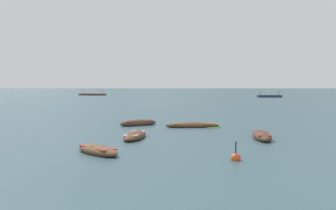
{
  "coord_description": "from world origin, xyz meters",
  "views": [
    {
      "loc": [
        1.94,
        -6.94,
        3.31
      ],
      "look_at": [
        -3.73,
        49.26,
        0.7
      ],
      "focal_mm": 41.41,
      "sensor_mm": 36.0,
      "label": 1
    }
  ],
  "objects_px": {
    "rowboat_2": "(135,136)",
    "rowboat_3": "(192,125)",
    "rowboat_4": "(262,136)",
    "ferry_0": "(269,96)",
    "rowboat_6": "(98,150)",
    "mooring_buoy": "(236,158)",
    "rowboat_0": "(138,123)",
    "ferry_1": "(93,94)"
  },
  "relations": [
    {
      "from": "rowboat_3",
      "to": "rowboat_6",
      "type": "height_order",
      "value": "rowboat_6"
    },
    {
      "from": "rowboat_3",
      "to": "ferry_0",
      "type": "bearing_deg",
      "value": 77.5
    },
    {
      "from": "rowboat_0",
      "to": "ferry_1",
      "type": "xyz_separation_m",
      "value": [
        -39.81,
        118.4,
        0.25
      ]
    },
    {
      "from": "rowboat_4",
      "to": "ferry_0",
      "type": "relative_size",
      "value": 0.55
    },
    {
      "from": "rowboat_2",
      "to": "rowboat_3",
      "type": "relative_size",
      "value": 0.91
    },
    {
      "from": "rowboat_6",
      "to": "ferry_0",
      "type": "relative_size",
      "value": 0.41
    },
    {
      "from": "rowboat_6",
      "to": "rowboat_4",
      "type": "bearing_deg",
      "value": 36.1
    },
    {
      "from": "rowboat_3",
      "to": "mooring_buoy",
      "type": "height_order",
      "value": "mooring_buoy"
    },
    {
      "from": "rowboat_2",
      "to": "rowboat_4",
      "type": "relative_size",
      "value": 1.0
    },
    {
      "from": "rowboat_2",
      "to": "rowboat_6",
      "type": "xyz_separation_m",
      "value": [
        -0.77,
        -5.87,
        -0.01
      ]
    },
    {
      "from": "rowboat_4",
      "to": "ferry_1",
      "type": "distance_m",
      "value": 135.39
    },
    {
      "from": "rowboat_3",
      "to": "mooring_buoy",
      "type": "relative_size",
      "value": 4.62
    },
    {
      "from": "rowboat_0",
      "to": "ferry_0",
      "type": "height_order",
      "value": "ferry_0"
    },
    {
      "from": "rowboat_0",
      "to": "rowboat_4",
      "type": "distance_m",
      "value": 12.16
    },
    {
      "from": "rowboat_3",
      "to": "rowboat_4",
      "type": "xyz_separation_m",
      "value": [
        4.7,
        -6.66,
        0.03
      ]
    },
    {
      "from": "rowboat_0",
      "to": "rowboat_2",
      "type": "bearing_deg",
      "value": -81.48
    },
    {
      "from": "rowboat_2",
      "to": "ferry_0",
      "type": "bearing_deg",
      "value": 76.54
    },
    {
      "from": "rowboat_2",
      "to": "mooring_buoy",
      "type": "relative_size",
      "value": 4.22
    },
    {
      "from": "rowboat_6",
      "to": "ferry_1",
      "type": "bearing_deg",
      "value": 106.9
    },
    {
      "from": "rowboat_0",
      "to": "rowboat_3",
      "type": "bearing_deg",
      "value": -12.95
    },
    {
      "from": "rowboat_3",
      "to": "rowboat_6",
      "type": "distance_m",
      "value": 13.8
    },
    {
      "from": "rowboat_0",
      "to": "rowboat_6",
      "type": "relative_size",
      "value": 1.09
    },
    {
      "from": "rowboat_2",
      "to": "mooring_buoy",
      "type": "xyz_separation_m",
      "value": [
        5.94,
        -6.97,
        -0.07
      ]
    },
    {
      "from": "rowboat_4",
      "to": "mooring_buoy",
      "type": "distance_m",
      "value": 7.9
    },
    {
      "from": "rowboat_2",
      "to": "ferry_1",
      "type": "relative_size",
      "value": 0.39
    },
    {
      "from": "rowboat_0",
      "to": "ferry_0",
      "type": "bearing_deg",
      "value": 74.7
    },
    {
      "from": "rowboat_4",
      "to": "ferry_1",
      "type": "bearing_deg",
      "value": 111.31
    },
    {
      "from": "rowboat_0",
      "to": "rowboat_6",
      "type": "xyz_separation_m",
      "value": [
        0.49,
        -14.23,
        -0.03
      ]
    },
    {
      "from": "rowboat_4",
      "to": "ferry_0",
      "type": "distance_m",
      "value": 103.89
    },
    {
      "from": "mooring_buoy",
      "to": "rowboat_2",
      "type": "bearing_deg",
      "value": 130.45
    },
    {
      "from": "rowboat_2",
      "to": "ferry_0",
      "type": "xyz_separation_m",
      "value": [
        24.69,
        103.19,
        0.27
      ]
    },
    {
      "from": "rowboat_0",
      "to": "mooring_buoy",
      "type": "relative_size",
      "value": 3.43
    },
    {
      "from": "rowboat_3",
      "to": "rowboat_2",
      "type": "bearing_deg",
      "value": -115.28
    },
    {
      "from": "rowboat_4",
      "to": "rowboat_6",
      "type": "distance_m",
      "value": 11.02
    },
    {
      "from": "rowboat_4",
      "to": "ferry_0",
      "type": "xyz_separation_m",
      "value": [
        16.55,
        102.57,
        0.25
      ]
    },
    {
      "from": "rowboat_0",
      "to": "rowboat_6",
      "type": "height_order",
      "value": "rowboat_0"
    },
    {
      "from": "rowboat_6",
      "to": "ferry_0",
      "type": "height_order",
      "value": "ferry_0"
    },
    {
      "from": "rowboat_3",
      "to": "mooring_buoy",
      "type": "bearing_deg",
      "value": -80.02
    },
    {
      "from": "ferry_0",
      "to": "mooring_buoy",
      "type": "distance_m",
      "value": 111.74
    },
    {
      "from": "rowboat_3",
      "to": "ferry_0",
      "type": "height_order",
      "value": "ferry_0"
    },
    {
      "from": "rowboat_0",
      "to": "rowboat_4",
      "type": "xyz_separation_m",
      "value": [
        9.39,
        -7.73,
        -0.0
      ]
    },
    {
      "from": "rowboat_4",
      "to": "rowboat_6",
      "type": "xyz_separation_m",
      "value": [
        -8.9,
        -6.49,
        -0.03
      ]
    }
  ]
}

